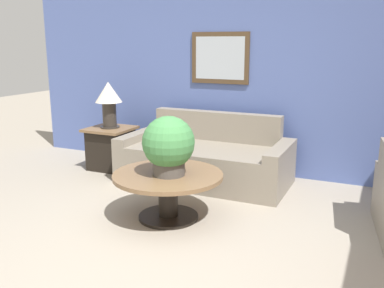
# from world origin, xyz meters

# --- Properties ---
(ground_plane) EXTENTS (20.00, 20.00, 0.00)m
(ground_plane) POSITION_xyz_m (0.00, 0.00, 0.00)
(ground_plane) COLOR gray
(wall_back) EXTENTS (7.22, 0.09, 2.60)m
(wall_back) POSITION_xyz_m (-0.01, 2.76, 1.30)
(wall_back) COLOR #5166A8
(wall_back) RESTS_ON ground_plane
(couch_main) EXTENTS (2.11, 1.00, 0.84)m
(couch_main) POSITION_xyz_m (-0.55, 2.11, 0.28)
(couch_main) COLOR gray
(couch_main) RESTS_ON ground_plane
(coffee_table) EXTENTS (1.10, 1.10, 0.47)m
(coffee_table) POSITION_xyz_m (-0.42, 0.85, 0.34)
(coffee_table) COLOR black
(coffee_table) RESTS_ON ground_plane
(side_table) EXTENTS (0.60, 0.60, 0.58)m
(side_table) POSITION_xyz_m (-1.98, 2.09, 0.30)
(side_table) COLOR black
(side_table) RESTS_ON ground_plane
(table_lamp) EXTENTS (0.37, 0.37, 0.63)m
(table_lamp) POSITION_xyz_m (-1.98, 2.09, 0.99)
(table_lamp) COLOR #2D2823
(table_lamp) RESTS_ON side_table
(potted_plant_on_table) EXTENTS (0.51, 0.51, 0.58)m
(potted_plant_on_table) POSITION_xyz_m (-0.39, 0.82, 0.77)
(potted_plant_on_table) COLOR #4C4742
(potted_plant_on_table) RESTS_ON coffee_table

